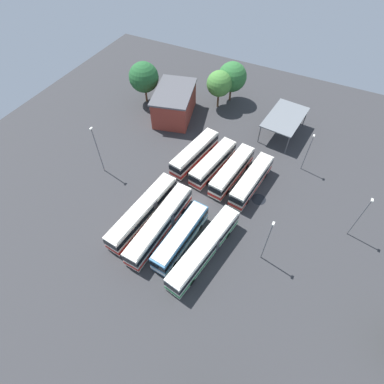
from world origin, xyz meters
name	(u,v)px	position (x,y,z in m)	size (l,w,h in m)	color
ground_plane	(199,202)	(0.00, 0.00, 0.00)	(95.39, 95.39, 0.00)	#333335
bus_row0_slot0	(195,153)	(-8.55, -5.06, 1.83)	(12.11, 4.51, 3.46)	silver
bus_row0_slot1	(213,163)	(-7.73, -1.02, 1.83)	(11.70, 4.39, 3.46)	silver
bus_row0_slot2	(232,171)	(-7.37, 2.74, 1.83)	(12.08, 4.00, 3.46)	silver
bus_row0_slot3	(252,181)	(-6.84, 6.53, 1.83)	(11.85, 3.98, 3.46)	silver
bus_row1_slot0	(143,211)	(6.82, -6.40, 1.83)	(15.08, 4.01, 3.46)	silver
bus_row1_slot1	(160,224)	(7.68, -2.87, 1.83)	(15.02, 3.37, 3.46)	silver
bus_row1_slot2	(181,237)	(8.25, 0.97, 1.83)	(11.93, 3.57, 3.46)	teal
bus_row1_slot3	(204,248)	(8.41, 4.89, 1.83)	(15.12, 5.01, 3.46)	silver
depot_building	(174,104)	(-18.89, -14.94, 3.04)	(13.07, 10.19, 6.04)	maroon
maintenance_shelter	(285,117)	(-23.53, 7.21, 3.87)	(11.24, 7.36, 4.06)	slate
lamp_post_by_building	(267,240)	(5.10, 12.47, 4.91)	(0.56, 0.28, 8.98)	slate
lamp_post_near_entrance	(308,151)	(-15.35, 13.33, 4.33)	(0.56, 0.28, 7.84)	slate
lamp_post_mid_lot	(360,216)	(-4.72, 23.11, 4.68)	(0.56, 0.28, 8.53)	slate
lamp_post_far_corner	(98,149)	(1.19, -18.62, 5.27)	(0.56, 0.28, 9.69)	slate
tree_south_edge	(232,77)	(-29.67, -6.58, 5.69)	(6.24, 6.24, 8.81)	brown
tree_northwest	(219,84)	(-26.12, -8.04, 5.60)	(5.35, 5.35, 8.29)	brown
tree_east_edge	(144,77)	(-20.73, -23.23, 5.91)	(6.36, 6.36, 9.10)	brown
puddle_between_rows	(259,199)	(-5.01, 8.74, 0.00)	(2.43, 2.43, 0.01)	black
puddle_front_lane	(189,208)	(1.85, -0.90, 0.00)	(3.09, 3.09, 0.01)	black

